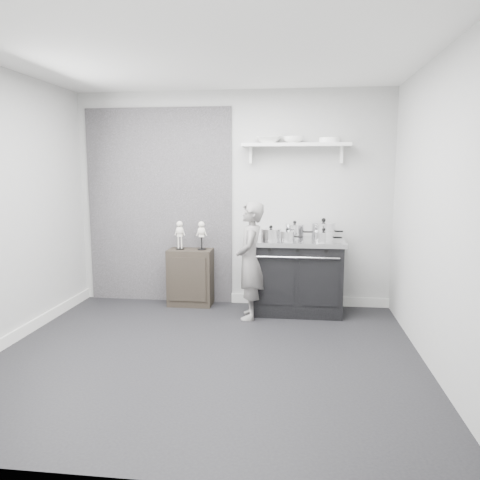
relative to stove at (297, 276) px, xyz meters
name	(u,v)px	position (x,y,z in m)	size (l,w,h in m)	color
ground	(206,355)	(-0.84, -1.48, -0.45)	(4.00, 4.00, 0.00)	black
room_shell	(197,179)	(-0.93, -1.33, 1.19)	(4.02, 3.62, 2.71)	#A3A3A1
wall_shelf	(296,146)	(-0.04, 0.20, 1.56)	(1.30, 0.26, 0.24)	silver
stove	(297,276)	(0.00, 0.00, 0.00)	(1.12, 0.70, 0.90)	black
side_cabinet	(191,277)	(-1.35, 0.13, -0.09)	(0.56, 0.32, 0.72)	black
child	(250,261)	(-0.54, -0.30, 0.23)	(0.50, 0.33, 1.36)	slate
pot_front_left	(271,234)	(-0.32, -0.08, 0.51)	(0.33, 0.24, 0.18)	silver
pot_back_left	(295,231)	(-0.04, 0.10, 0.53)	(0.33, 0.24, 0.21)	silver
pot_back_right	(323,230)	(0.31, 0.09, 0.55)	(0.38, 0.30, 0.25)	silver
pot_front_right	(324,237)	(0.30, -0.17, 0.51)	(0.33, 0.24, 0.17)	silver
pot_front_center	(287,236)	(-0.12, -0.14, 0.50)	(0.29, 0.20, 0.15)	silver
skeleton_full	(180,233)	(-1.48, 0.13, 0.48)	(0.12, 0.07, 0.41)	beige
skeleton_torso	(202,233)	(-1.20, 0.13, 0.48)	(0.12, 0.07, 0.41)	beige
bowl_large	(269,140)	(-0.37, 0.19, 1.63)	(0.31, 0.31, 0.08)	white
bowl_small	(293,140)	(-0.08, 0.19, 1.63)	(0.25, 0.25, 0.08)	white
plate_stack	(329,140)	(0.35, 0.19, 1.62)	(0.25, 0.25, 0.06)	white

